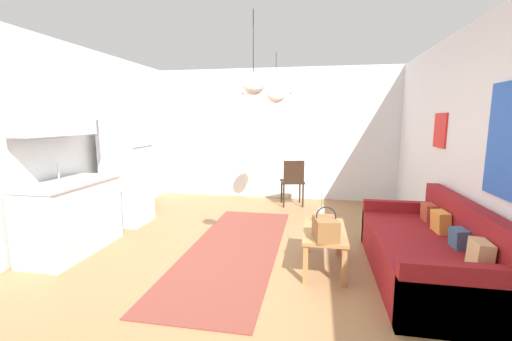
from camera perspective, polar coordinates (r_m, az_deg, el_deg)
The scene contains 14 objects.
ground_plane at distance 3.71m, azimuth -4.40°, elevation -18.18°, with size 5.48×7.75×0.10m, color #996D44.
wall_back at distance 6.87m, azimuth 3.19°, elevation 6.21°, with size 5.08×0.13×2.65m.
wall_right at distance 3.59m, azimuth 37.35°, elevation 2.14°, with size 0.12×7.35×2.65m.
wall_left at distance 4.64m, azimuth -35.98°, elevation 3.36°, with size 0.12×7.35×2.65m.
area_rug at distance 4.32m, azimuth -3.82°, elevation -13.28°, with size 1.11×3.27×0.01m, color brown.
couch at distance 3.90m, azimuth 27.86°, elevation -12.61°, with size 0.92×2.02×0.82m.
coffee_table at distance 3.78m, azimuth 11.69°, elevation -10.85°, with size 0.45×0.90×0.44m.
bamboo_vase at distance 3.92m, azimuth 11.16°, elevation -7.70°, with size 0.08×0.08×0.40m.
handbag at distance 3.44m, azimuth 11.92°, elevation -9.72°, with size 0.28×0.35×0.34m.
refrigerator at distance 5.52m, azimuth -21.43°, elevation 0.59°, with size 0.61×0.58×1.80m.
kitchen_counter at distance 4.64m, azimuth -29.74°, elevation -3.08°, with size 0.60×1.24×2.03m.
accent_chair at distance 6.25m, azimuth 6.36°, elevation -1.60°, with size 0.50×0.48×0.88m.
pendant_lamp_near at distance 3.29m, azimuth -0.46°, elevation 14.76°, with size 0.22×0.22×0.79m.
pendant_lamp_far at distance 5.31m, azimuth 3.45°, elevation 13.02°, with size 0.29×0.29×0.77m.
Camera 1 is at (0.86, -3.19, 1.63)m, focal length 23.20 mm.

